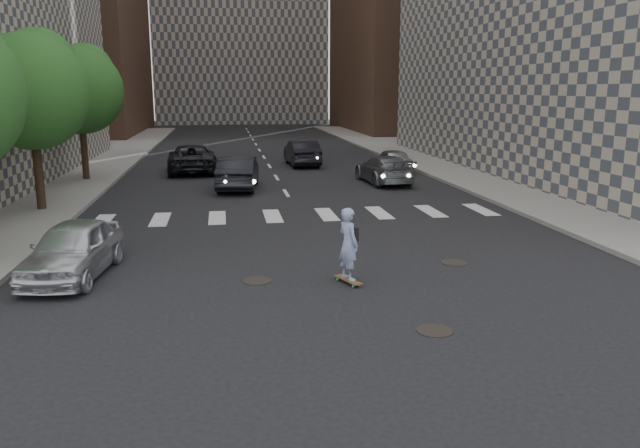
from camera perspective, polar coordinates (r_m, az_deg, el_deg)
The scene contains 14 objects.
ground at distance 14.31m, azimuth 2.57°, elevation -6.31°, with size 160.00×160.00×0.00m, color black.
sidewalk_right at distance 37.74m, azimuth 18.45°, elevation 4.84°, with size 13.00×80.00×0.15m, color gray.
tree_b at distance 25.34m, azimuth -24.79°, elevation 11.39°, with size 4.20×4.20×6.60m.
tree_c at distance 33.12m, azimuth -21.03°, elevation 11.65°, with size 4.20×4.20×6.60m.
manhole_a at distance 12.34m, azimuth 10.44°, elevation -9.56°, with size 0.70×0.70×0.02m, color black.
manhole_b at distance 15.20m, azimuth -5.78°, elevation -5.19°, with size 0.70×0.70×0.02m, color black.
manhole_c at distance 17.04m, azimuth 12.19°, elevation -3.48°, with size 0.70×0.70×0.02m, color black.
skateboarder at distance 14.73m, azimuth 2.61°, elevation -1.85°, with size 0.63×0.94×1.84m.
silver_sedan at distance 16.49m, azimuth -21.66°, elevation -2.16°, with size 1.64×4.07×1.39m, color silver.
traffic_car_a at distance 29.04m, azimuth -7.49°, elevation 4.70°, with size 1.64×4.70×1.55m, color black.
traffic_car_b at distance 30.81m, azimuth 5.86°, elevation 5.00°, with size 1.91×4.70×1.36m, color slate.
traffic_car_c at distance 35.34m, azimuth -11.64°, elevation 5.89°, with size 2.55×5.54×1.54m, color black.
traffic_car_d at distance 34.75m, azimuth 6.63°, elevation 5.79°, with size 1.57×3.91×1.33m, color #A4A6AB.
traffic_car_e at distance 37.77m, azimuth -1.67°, elevation 6.53°, with size 1.62×4.64×1.53m, color black.
Camera 1 is at (-2.71, -13.29, 4.56)m, focal length 35.00 mm.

